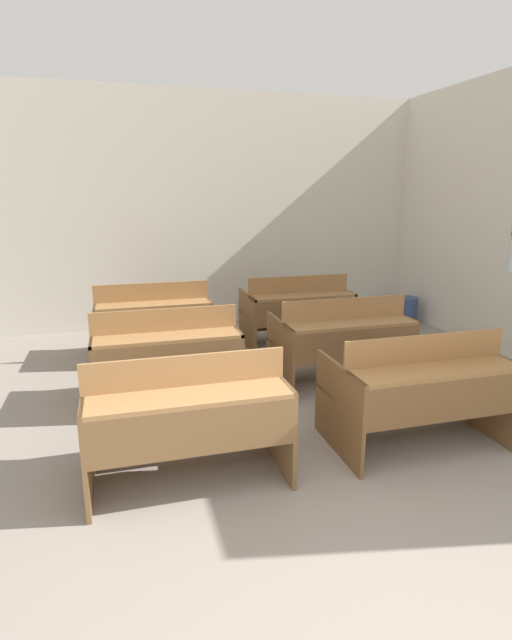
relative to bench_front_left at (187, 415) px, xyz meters
name	(u,v)px	position (x,y,z in m)	size (l,w,h in m)	color
wall_back	(187,212)	(0.61, 4.03, 1.15)	(6.76, 0.06, 3.20)	beige
bench_front_left	(187,415)	(0.00, 0.00, 0.00)	(1.28, 0.79, 0.87)	brown
bench_front_right	(419,388)	(1.73, 0.00, 0.00)	(1.28, 0.79, 0.87)	brown
bench_second_left	(166,353)	(0.00, 1.34, 0.00)	(1.28, 0.79, 0.87)	brown
bench_second_right	(342,339)	(1.72, 1.32, 0.00)	(1.28, 0.79, 0.87)	brown
bench_third_left	(153,318)	(-0.01, 2.68, 0.00)	(1.28, 0.79, 0.87)	brown
bench_third_right	(297,309)	(1.75, 2.68, 0.00)	(1.28, 0.79, 0.87)	brown
wastepaper_bin	(407,310)	(3.70, 3.26, -0.26)	(0.28, 0.28, 0.37)	#33477A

